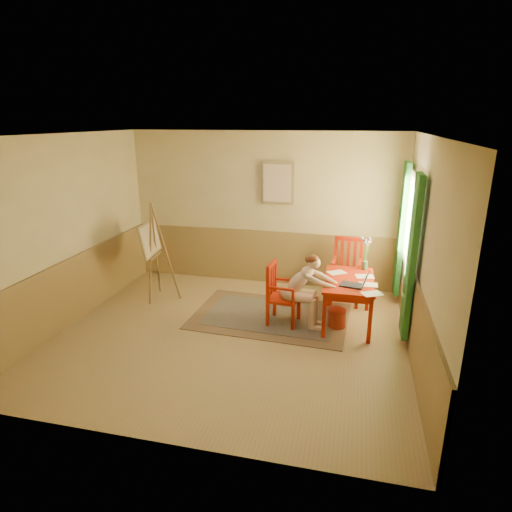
% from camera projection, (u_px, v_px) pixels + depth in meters
% --- Properties ---
extents(room, '(5.04, 4.54, 2.84)m').
position_uv_depth(room, '(229.00, 242.00, 5.82)').
color(room, tan).
rests_on(room, ground).
extents(wainscot, '(5.00, 4.50, 1.00)m').
position_uv_depth(wainscot, '(244.00, 283.00, 6.83)').
color(wainscot, '#9D7F4C').
rests_on(wainscot, room).
extents(window, '(0.12, 2.01, 2.20)m').
position_uv_depth(window, '(408.00, 236.00, 6.33)').
color(window, white).
rests_on(window, room).
extents(wall_portrait, '(0.60, 0.05, 0.76)m').
position_uv_depth(wall_portrait, '(277.00, 183.00, 7.66)').
color(wall_portrait, '#977F54').
rests_on(wall_portrait, room).
extents(rug, '(2.47, 1.71, 0.02)m').
position_uv_depth(rug, '(270.00, 316.00, 6.83)').
color(rug, '#8C7251').
rests_on(rug, room).
extents(table, '(0.73, 1.21, 0.72)m').
position_uv_depth(table, '(349.00, 285.00, 6.41)').
color(table, '#B91D02').
rests_on(table, room).
extents(chair_left, '(0.48, 0.46, 0.96)m').
position_uv_depth(chair_left, '(281.00, 294.00, 6.47)').
color(chair_left, '#B91D02').
rests_on(chair_left, room).
extents(chair_back, '(0.51, 0.53, 1.09)m').
position_uv_depth(chair_back, '(347.00, 271.00, 7.26)').
color(chair_back, '#B91D02').
rests_on(chair_back, room).
extents(figure, '(0.86, 0.40, 1.14)m').
position_uv_depth(figure, '(303.00, 287.00, 6.33)').
color(figure, beige).
rests_on(figure, room).
extents(laptop, '(0.42, 0.30, 0.23)m').
position_uv_depth(laptop, '(356.00, 283.00, 6.11)').
color(laptop, '#1E2338').
rests_on(laptop, table).
extents(papers, '(0.84, 1.05, 0.00)m').
position_uv_depth(papers, '(360.00, 281.00, 6.29)').
color(papers, white).
rests_on(papers, table).
extents(vase, '(0.18, 0.26, 0.52)m').
position_uv_depth(vase, '(365.00, 255.00, 6.74)').
color(vase, '#3F724C').
rests_on(vase, table).
extents(wastebasket, '(0.32, 0.32, 0.28)m').
position_uv_depth(wastebasket, '(337.00, 318.00, 6.44)').
color(wastebasket, '#B13B22').
rests_on(wastebasket, room).
extents(easel, '(0.60, 0.75, 1.69)m').
position_uv_depth(easel, '(152.00, 243.00, 7.25)').
color(easel, olive).
rests_on(easel, room).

